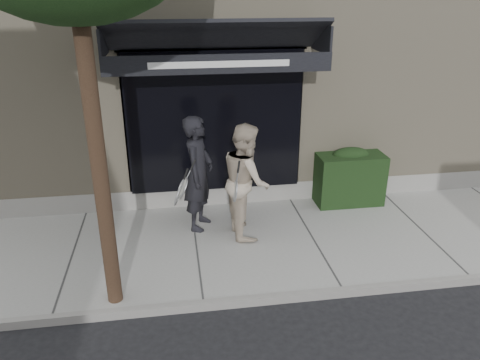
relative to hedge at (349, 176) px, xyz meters
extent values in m
plane|color=black|center=(-1.10, -1.25, -0.66)|extent=(80.00, 80.00, 0.00)
cube|color=gray|center=(-1.10, -1.25, -0.60)|extent=(20.00, 3.00, 0.12)
cube|color=gray|center=(-1.10, -2.80, -0.59)|extent=(20.00, 0.10, 0.14)
cube|color=tan|center=(-1.10, 3.75, 2.09)|extent=(14.00, 7.00, 5.50)
cube|color=gray|center=(-1.10, 0.45, -0.41)|extent=(14.02, 0.42, 0.50)
cube|color=black|center=(-2.60, 0.30, 1.14)|extent=(3.20, 0.30, 2.60)
cube|color=gray|center=(-4.20, 0.45, 1.14)|extent=(0.08, 0.40, 2.60)
cube|color=gray|center=(-1.00, 0.45, 1.14)|extent=(0.08, 0.40, 2.60)
cube|color=gray|center=(-2.60, 0.45, 2.48)|extent=(3.36, 0.40, 0.12)
cube|color=black|center=(-2.60, -0.25, 2.74)|extent=(3.60, 1.03, 0.55)
cube|color=black|center=(-2.60, -0.75, 2.35)|extent=(3.60, 0.05, 0.30)
cube|color=white|center=(-2.60, -0.78, 2.35)|extent=(2.20, 0.01, 0.10)
cube|color=black|center=(-4.38, -0.25, 2.66)|extent=(0.04, 1.00, 0.45)
cube|color=black|center=(-0.82, -0.25, 2.66)|extent=(0.04, 1.00, 0.45)
cube|color=black|center=(0.00, 0.00, -0.04)|extent=(1.30, 0.70, 1.00)
ellipsoid|color=black|center=(0.00, 0.00, 0.46)|extent=(0.71, 0.38, 0.27)
cylinder|color=black|center=(-4.30, -2.55, 1.74)|extent=(0.20, 0.20, 4.80)
imported|color=black|center=(-2.98, -0.59, 0.48)|extent=(0.72, 0.87, 2.04)
torus|color=silver|center=(-3.27, -0.91, 0.38)|extent=(0.21, 0.33, 0.28)
cylinder|color=silver|center=(-3.27, -0.91, 0.38)|extent=(0.17, 0.29, 0.24)
cylinder|color=silver|center=(-3.27, -0.91, 0.38)|extent=(0.17, 0.05, 0.10)
cylinder|color=black|center=(-3.27, -0.91, 0.38)|extent=(0.20, 0.07, 0.12)
torus|color=silver|center=(-3.35, -1.00, 0.27)|extent=(0.22, 0.33, 0.29)
cylinder|color=silver|center=(-3.35, -1.00, 0.27)|extent=(0.18, 0.29, 0.25)
cylinder|color=silver|center=(-3.35, -1.00, 0.27)|extent=(0.17, 0.07, 0.08)
cylinder|color=black|center=(-3.35, -1.00, 0.27)|extent=(0.20, 0.09, 0.10)
imported|color=beige|center=(-2.21, -0.92, 0.44)|extent=(0.80, 1.00, 1.97)
torus|color=silver|center=(-2.44, -1.26, 0.41)|extent=(0.07, 0.30, 0.30)
cylinder|color=silver|center=(-2.44, -1.26, 0.41)|extent=(0.04, 0.27, 0.27)
cylinder|color=silver|center=(-2.44, -1.26, 0.41)|extent=(0.18, 0.02, 0.04)
cylinder|color=black|center=(-2.44, -1.26, 0.41)|extent=(0.20, 0.03, 0.06)
camera|label=1|loc=(-3.39, -8.08, 3.50)|focal=35.00mm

